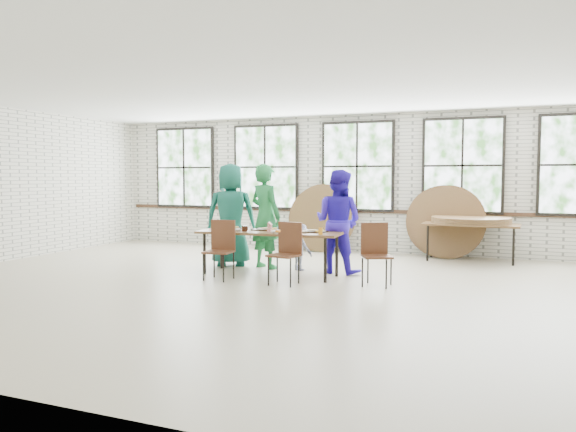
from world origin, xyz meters
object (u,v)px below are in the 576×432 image
object	(u,v)px
dining_table	(270,234)
chair_near_right	(287,248)
storage_table	(471,226)
chair_near_left	(221,244)

from	to	relation	value
dining_table	chair_near_right	distance (m)	0.83
dining_table	storage_table	size ratio (longest dim) A/B	1.35
chair_near_left	dining_table	bearing A→B (deg)	41.06
dining_table	storage_table	bearing A→B (deg)	39.77
chair_near_right	dining_table	bearing A→B (deg)	142.33
chair_near_left	storage_table	xyz separation A→B (m)	(3.60, 3.48, 0.13)
storage_table	chair_near_right	bearing A→B (deg)	-123.78
dining_table	chair_near_left	size ratio (longest dim) A/B	2.58
dining_table	chair_near_right	xyz separation A→B (m)	(0.56, -0.60, -0.13)
storage_table	chair_near_left	bearing A→B (deg)	-134.50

